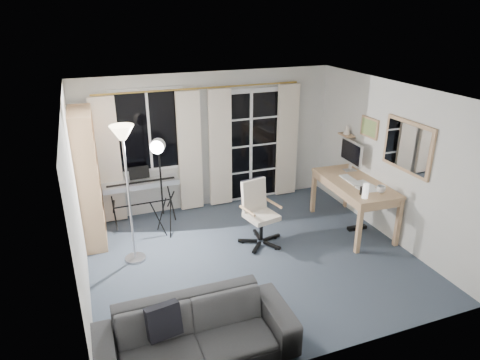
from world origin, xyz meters
name	(u,v)px	position (x,y,z in m)	size (l,w,h in m)	color
floor	(252,258)	(0.00, 0.00, -0.01)	(4.50, 4.00, 0.02)	#363F4F
window	(149,131)	(-1.05, 1.97, 1.50)	(1.20, 0.08, 1.40)	white
french_door	(250,146)	(0.75, 1.97, 1.03)	(1.32, 0.09, 2.11)	white
curtains	(205,150)	(-0.14, 1.88, 1.09)	(3.60, 0.07, 2.13)	gold
bookshelf	(86,182)	(-2.13, 1.36, 0.97)	(0.37, 0.97, 2.05)	tan
torchiere_lamp	(124,154)	(-1.60, 0.56, 1.60)	(0.34, 0.34, 1.99)	#B2B2B7
keyboard_piano	(141,185)	(-1.29, 1.70, 0.68)	(1.24, 0.62, 0.89)	black
studio_light	(159,158)	(-1.07, 1.10, 1.31)	(0.37, 0.38, 1.64)	black
office_chair	(257,207)	(0.26, 0.44, 0.58)	(0.69, 0.67, 0.99)	black
desk	(355,187)	(1.88, 0.30, 0.72)	(0.83, 1.56, 0.82)	tan
monitor	(351,153)	(2.08, 0.75, 1.13)	(0.20, 0.59, 0.51)	silver
desk_clutter	(359,198)	(1.80, 0.06, 0.64)	(0.50, 0.92, 1.03)	white
mug	(381,188)	(1.98, -0.20, 0.88)	(0.13, 0.11, 0.13)	silver
wall_mirror	(408,147)	(2.22, -0.35, 1.55)	(0.04, 0.94, 0.74)	tan
framed_print	(369,128)	(2.23, 0.55, 1.60)	(0.03, 0.42, 0.32)	tan
wall_shelf	(347,132)	(2.16, 1.05, 1.41)	(0.16, 0.30, 0.18)	tan
sofa	(194,326)	(-1.26, -1.55, 0.40)	(2.05, 0.62, 0.80)	#2F2F31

